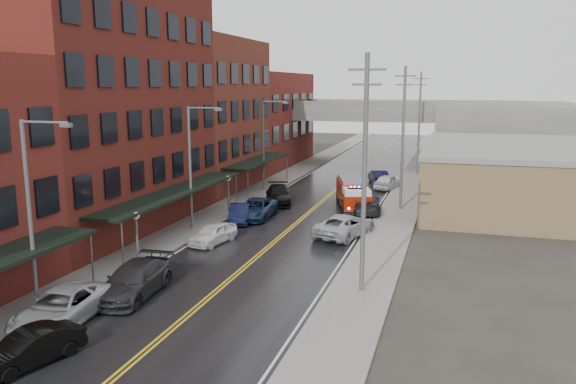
# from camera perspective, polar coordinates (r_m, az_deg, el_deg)

# --- Properties ---
(road) EXTENTS (11.00, 160.00, 0.02)m
(road) POSITION_cam_1_polar(r_m,az_deg,el_deg) (44.98, 1.52, -2.64)
(road) COLOR black
(road) RESTS_ON ground
(sidewalk_left) EXTENTS (3.00, 160.00, 0.15)m
(sidewalk_left) POSITION_cam_1_polar(r_m,az_deg,el_deg) (47.35, -7.04, -1.96)
(sidewalk_left) COLOR slate
(sidewalk_left) RESTS_ON ground
(sidewalk_right) EXTENTS (3.00, 160.00, 0.15)m
(sidewalk_right) POSITION_cam_1_polar(r_m,az_deg,el_deg) (43.68, 10.81, -3.16)
(sidewalk_right) COLOR slate
(sidewalk_right) RESTS_ON ground
(curb_left) EXTENTS (0.30, 160.00, 0.15)m
(curb_left) POSITION_cam_1_polar(r_m,az_deg,el_deg) (46.72, -5.18, -2.09)
(curb_left) COLOR gray
(curb_left) RESTS_ON ground
(curb_right) EXTENTS (0.30, 160.00, 0.15)m
(curb_right) POSITION_cam_1_polar(r_m,az_deg,el_deg) (43.87, 8.67, -3.03)
(curb_right) COLOR gray
(curb_right) RESTS_ON ground
(brick_building_b) EXTENTS (9.00, 20.00, 18.00)m
(brick_building_b) POSITION_cam_1_polar(r_m,az_deg,el_deg) (43.07, -18.55, 8.30)
(brick_building_b) COLOR #5D1918
(brick_building_b) RESTS_ON ground
(brick_building_c) EXTENTS (9.00, 15.00, 15.00)m
(brick_building_c) POSITION_cam_1_polar(r_m,az_deg,el_deg) (58.32, -8.48, 7.78)
(brick_building_c) COLOR brown
(brick_building_c) RESTS_ON ground
(brick_building_far) EXTENTS (9.00, 20.00, 12.00)m
(brick_building_far) POSITION_cam_1_polar(r_m,az_deg,el_deg) (74.59, -2.70, 7.37)
(brick_building_far) COLOR maroon
(brick_building_far) RESTS_ON ground
(tan_building) EXTENTS (14.00, 22.00, 5.00)m
(tan_building) POSITION_cam_1_polar(r_m,az_deg,el_deg) (53.02, 21.46, 1.41)
(tan_building) COLOR olive
(tan_building) RESTS_ON ground
(right_far_block) EXTENTS (18.00, 30.00, 8.00)m
(right_far_block) POSITION_cam_1_polar(r_m,az_deg,el_deg) (82.74, 21.32, 5.59)
(right_far_block) COLOR slate
(right_far_block) RESTS_ON ground
(awning_1) EXTENTS (2.60, 18.00, 3.09)m
(awning_1) POSITION_cam_1_polar(r_m,az_deg,el_deg) (40.68, -11.34, -0.00)
(awning_1) COLOR black
(awning_1) RESTS_ON ground
(awning_2) EXTENTS (2.60, 13.00, 3.09)m
(awning_2) POSITION_cam_1_polar(r_m,az_deg,el_deg) (56.52, -3.00, 3.19)
(awning_2) COLOR black
(awning_2) RESTS_ON ground
(globe_lamp_1) EXTENTS (0.44, 0.44, 3.12)m
(globe_lamp_1) POSITION_cam_1_polar(r_m,az_deg,el_deg) (34.37, -15.15, -3.31)
(globe_lamp_1) COLOR #59595B
(globe_lamp_1) RESTS_ON ground
(globe_lamp_2) EXTENTS (0.44, 0.44, 3.12)m
(globe_lamp_2) POSITION_cam_1_polar(r_m,az_deg,el_deg) (46.56, -6.09, 0.66)
(globe_lamp_2) COLOR #59595B
(globe_lamp_2) RESTS_ON ground
(street_lamp_0) EXTENTS (2.64, 0.22, 9.00)m
(street_lamp_0) POSITION_cam_1_polar(r_m,az_deg,el_deg) (27.58, -24.45, -1.23)
(street_lamp_0) COLOR #59595B
(street_lamp_0) RESTS_ON ground
(street_lamp_1) EXTENTS (2.64, 0.22, 9.00)m
(street_lamp_1) POSITION_cam_1_polar(r_m,az_deg,el_deg) (40.79, -9.62, 3.21)
(street_lamp_1) COLOR #59595B
(street_lamp_1) RESTS_ON ground
(street_lamp_2) EXTENTS (2.64, 0.22, 9.00)m
(street_lamp_2) POSITION_cam_1_polar(r_m,az_deg,el_deg) (55.49, -2.28, 5.34)
(street_lamp_2) COLOR #59595B
(street_lamp_2) RESTS_ON ground
(utility_pole_0) EXTENTS (1.80, 0.24, 12.00)m
(utility_pole_0) POSITION_cam_1_polar(r_m,az_deg,el_deg) (27.86, 7.78, 2.11)
(utility_pole_0) COLOR #59595B
(utility_pole_0) RESTS_ON ground
(utility_pole_1) EXTENTS (1.80, 0.24, 12.00)m
(utility_pole_1) POSITION_cam_1_polar(r_m,az_deg,el_deg) (47.59, 11.60, 5.57)
(utility_pole_1) COLOR #59595B
(utility_pole_1) RESTS_ON ground
(utility_pole_2) EXTENTS (1.80, 0.24, 12.00)m
(utility_pole_2) POSITION_cam_1_polar(r_m,az_deg,el_deg) (67.48, 13.19, 6.99)
(utility_pole_2) COLOR #59595B
(utility_pole_2) RESTS_ON ground
(overpass) EXTENTS (40.00, 10.00, 7.50)m
(overpass) POSITION_cam_1_polar(r_m,az_deg,el_deg) (75.23, 8.01, 7.29)
(overpass) COLOR slate
(overpass) RESTS_ON ground
(fire_truck) EXTENTS (4.36, 7.36, 2.56)m
(fire_truck) POSITION_cam_1_polar(r_m,az_deg,el_deg) (48.17, 6.62, -0.13)
(fire_truck) COLOR #981A07
(fire_truck) RESTS_ON ground
(parked_car_left_1) EXTENTS (2.61, 4.38, 1.36)m
(parked_car_left_1) POSITION_cam_1_polar(r_m,az_deg,el_deg) (24.10, -24.76, -14.23)
(parked_car_left_1) COLOR black
(parked_car_left_1) RESTS_ON ground
(parked_car_left_2) EXTENTS (2.92, 5.64, 1.52)m
(parked_car_left_2) POSITION_cam_1_polar(r_m,az_deg,el_deg) (27.43, -21.98, -10.76)
(parked_car_left_2) COLOR #A3A6AB
(parked_car_left_2) RESTS_ON ground
(parked_car_left_3) EXTENTS (2.70, 5.79, 1.64)m
(parked_car_left_3) POSITION_cam_1_polar(r_m,az_deg,el_deg) (29.61, -15.37, -8.62)
(parked_car_left_3) COLOR #252527
(parked_car_left_3) RESTS_ON ground
(parked_car_left_4) EXTENTS (2.36, 4.30, 1.39)m
(parked_car_left_4) POSITION_cam_1_polar(r_m,az_deg,el_deg) (38.03, -7.61, -4.19)
(parked_car_left_4) COLOR white
(parked_car_left_4) RESTS_ON ground
(parked_car_left_5) EXTENTS (2.65, 4.50, 1.40)m
(parked_car_left_5) POSITION_cam_1_polar(r_m,az_deg,el_deg) (43.57, -4.95, -2.19)
(parked_car_left_5) COLOR black
(parked_car_left_5) RESTS_ON ground
(parked_car_left_6) EXTENTS (2.85, 5.69, 1.55)m
(parked_car_left_6) POSITION_cam_1_polar(r_m,az_deg,el_deg) (44.76, -3.33, -1.72)
(parked_car_left_6) COLOR #122344
(parked_car_left_6) RESTS_ON ground
(parked_car_left_7) EXTENTS (3.84, 5.94, 1.60)m
(parked_car_left_7) POSITION_cam_1_polar(r_m,az_deg,el_deg) (50.31, -1.00, -0.27)
(parked_car_left_7) COLOR black
(parked_car_left_7) RESTS_ON ground
(parked_car_right_0) EXTENTS (4.11, 6.18, 1.58)m
(parked_car_right_0) POSITION_cam_1_polar(r_m,az_deg,el_deg) (39.66, 5.80, -3.38)
(parked_car_right_0) COLOR #B0B3B8
(parked_car_right_0) RESTS_ON ground
(parked_car_right_1) EXTENTS (3.31, 6.07, 1.67)m
(parked_car_right_1) POSITION_cam_1_polar(r_m,az_deg,el_deg) (47.03, 7.92, -1.12)
(parked_car_right_1) COLOR #242527
(parked_car_right_1) RESTS_ON ground
(parked_car_right_2) EXTENTS (2.81, 4.75, 1.52)m
(parked_car_right_2) POSITION_cam_1_polar(r_m,az_deg,el_deg) (58.14, 10.13, 1.03)
(parked_car_right_2) COLOR silver
(parked_car_right_2) RESTS_ON ground
(parked_car_right_3) EXTENTS (2.93, 4.78, 1.49)m
(parked_car_right_3) POSITION_cam_1_polar(r_m,az_deg,el_deg) (61.31, 9.17, 1.54)
(parked_car_right_3) COLOR black
(parked_car_right_3) RESTS_ON ground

